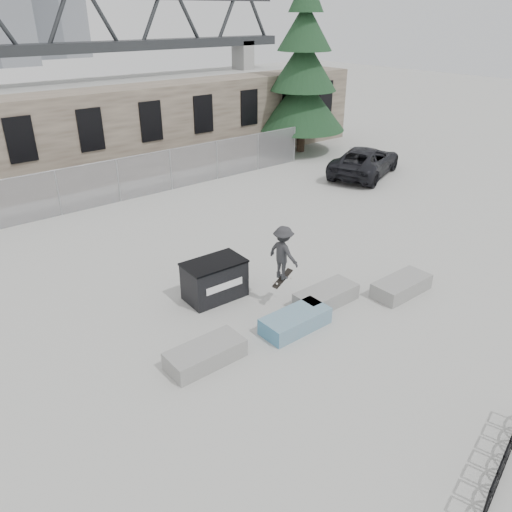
{
  "coord_description": "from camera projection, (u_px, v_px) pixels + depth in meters",
  "views": [
    {
      "loc": [
        -8.92,
        -8.56,
        7.99
      ],
      "look_at": [
        -0.38,
        1.99,
        1.3
      ],
      "focal_mm": 35.0,
      "sensor_mm": 36.0,
      "label": 1
    }
  ],
  "objects": [
    {
      "name": "ground",
      "position": [
        309.0,
        316.0,
        14.54
      ],
      "size": [
        120.0,
        120.0,
        0.0
      ],
      "primitive_type": "plane",
      "color": "#A8A9A4",
      "rests_on": "ground"
    },
    {
      "name": "dumpster",
      "position": [
        215.0,
        279.0,
        15.23
      ],
      "size": [
        1.89,
        1.2,
        1.22
      ],
      "rotation": [
        0.0,
        0.0,
        -0.04
      ],
      "color": "black",
      "rests_on": "ground"
    },
    {
      "name": "spruce_tree",
      "position": [
        303.0,
        74.0,
        29.5
      ],
      "size": [
        5.26,
        5.26,
        11.5
      ],
      "color": "#38281E",
      "rests_on": "ground"
    },
    {
      "name": "chainlink_fence",
      "position": [
        118.0,
        180.0,
        22.79
      ],
      "size": [
        22.06,
        0.06,
        2.02
      ],
      "color": "gray",
      "rests_on": "ground"
    },
    {
      "name": "planter_center_left",
      "position": [
        295.0,
        320.0,
        13.85
      ],
      "size": [
        2.0,
        0.9,
        0.48
      ],
      "color": "teal",
      "rests_on": "ground"
    },
    {
      "name": "planter_center_right",
      "position": [
        326.0,
        296.0,
        15.05
      ],
      "size": [
        2.0,
        0.9,
        0.48
      ],
      "color": "gray",
      "rests_on": "ground"
    },
    {
      "name": "suv",
      "position": [
        365.0,
        161.0,
        26.65
      ],
      "size": [
        6.02,
        4.32,
        1.52
      ],
      "primitive_type": "imported",
      "rotation": [
        0.0,
        0.0,
        1.94
      ],
      "color": "black",
      "rests_on": "ground"
    },
    {
      "name": "planter_far_left",
      "position": [
        205.0,
        354.0,
        12.5
      ],
      "size": [
        2.0,
        0.9,
        0.48
      ],
      "color": "gray",
      "rests_on": "ground"
    },
    {
      "name": "bike_rack",
      "position": [
        507.0,
        453.0,
        9.48
      ],
      "size": [
        3.5,
        0.88,
        0.9
      ],
      "rotation": [
        0.0,
        0.0,
        0.23
      ],
      "color": "black",
      "rests_on": "ground"
    },
    {
      "name": "skateboarder",
      "position": [
        283.0,
        253.0,
        14.36
      ],
      "size": [
        0.76,
        1.1,
        1.84
      ],
      "rotation": [
        0.0,
        0.0,
        1.66
      ],
      "color": "#2B2B2E",
      "rests_on": "ground"
    },
    {
      "name": "stone_wall",
      "position": [
        83.0,
        139.0,
        24.86
      ],
      "size": [
        36.0,
        2.58,
        4.5
      ],
      "color": "brown",
      "rests_on": "ground"
    },
    {
      "name": "planter_offset",
      "position": [
        401.0,
        286.0,
        15.6
      ],
      "size": [
        2.0,
        0.9,
        0.48
      ],
      "color": "gray",
      "rests_on": "ground"
    },
    {
      "name": "truss_bridge",
      "position": [
        34.0,
        48.0,
        56.69
      ],
      "size": [
        70.0,
        3.0,
        9.8
      ],
      "color": "#2D3033",
      "rests_on": "ground"
    }
  ]
}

